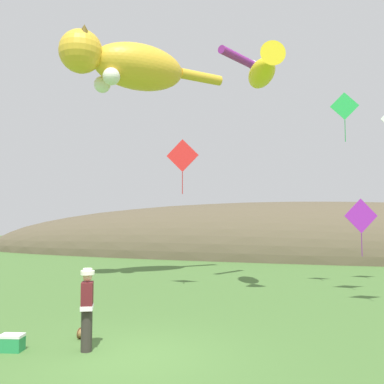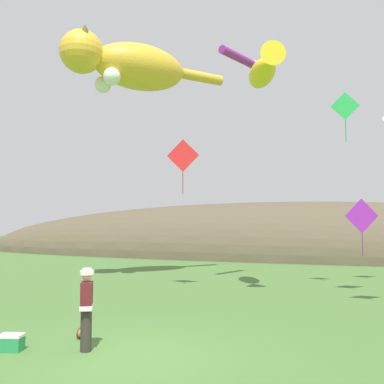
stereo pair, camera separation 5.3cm
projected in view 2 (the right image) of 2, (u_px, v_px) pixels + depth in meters
ground_plane at (129, 357)px, 8.78m from camera, size 120.00×120.00×0.00m
distant_hill_ridge at (284, 257)px, 33.90m from camera, size 57.60×11.85×8.71m
festival_attendant at (86, 306)px, 9.26m from camera, size 0.42×0.49×1.77m
kite_spool at (82, 333)px, 10.15m from camera, size 0.17×0.27×0.27m
picnic_cooler at (11, 342)px, 9.23m from camera, size 0.56×0.44×0.36m
kite_giant_cat at (128, 65)px, 20.10m from camera, size 6.10×6.66×2.54m
kite_fish_windsock at (264, 70)px, 15.98m from camera, size 1.97×3.37×1.01m
kite_tube_streamer at (239, 58)px, 18.69m from camera, size 1.29×2.37×0.44m
kite_diamond_green at (345, 106)px, 17.26m from camera, size 1.13×0.15×2.03m
kite_diamond_violet at (362, 216)px, 16.81m from camera, size 1.26×0.58×2.27m
kite_diamond_red at (183, 156)px, 17.32m from camera, size 1.33×0.19×2.24m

